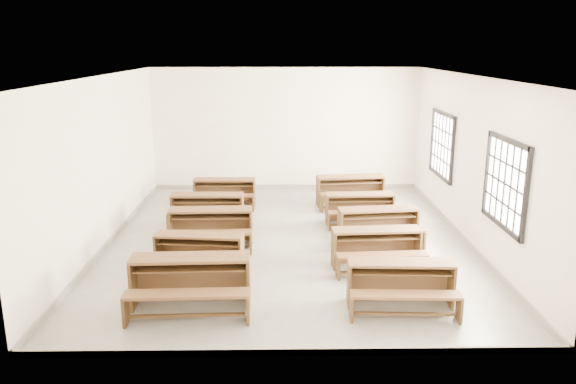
{
  "coord_description": "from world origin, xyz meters",
  "views": [
    {
      "loc": [
        -0.16,
        -10.47,
        3.74
      ],
      "look_at": [
        0.0,
        0.0,
        1.0
      ],
      "focal_mm": 35.0,
      "sensor_mm": 36.0,
      "label": 1
    }
  ],
  "objects_px": {
    "desk_set_1": "(199,251)",
    "desk_set_6": "(377,245)",
    "desk_set_3": "(207,208)",
    "desk_set_2": "(211,224)",
    "desk_set_5": "(401,281)",
    "desk_set_9": "(351,188)",
    "desk_set_8": "(360,206)",
    "desk_set_7": "(378,223)",
    "desk_set_0": "(190,279)",
    "desk_set_4": "(224,190)"
  },
  "relations": [
    {
      "from": "desk_set_1",
      "to": "desk_set_5",
      "type": "xyz_separation_m",
      "value": [
        3.14,
        -1.35,
        0.02
      ]
    },
    {
      "from": "desk_set_6",
      "to": "desk_set_7",
      "type": "bearing_deg",
      "value": 75.16
    },
    {
      "from": "desk_set_4",
      "to": "desk_set_0",
      "type": "bearing_deg",
      "value": -88.97
    },
    {
      "from": "desk_set_0",
      "to": "desk_set_5",
      "type": "bearing_deg",
      "value": -2.29
    },
    {
      "from": "desk_set_3",
      "to": "desk_set_9",
      "type": "xyz_separation_m",
      "value": [
        3.25,
        1.52,
        0.02
      ]
    },
    {
      "from": "desk_set_0",
      "to": "desk_set_3",
      "type": "height_order",
      "value": "desk_set_0"
    },
    {
      "from": "desk_set_1",
      "to": "desk_set_6",
      "type": "bearing_deg",
      "value": 9.71
    },
    {
      "from": "desk_set_2",
      "to": "desk_set_7",
      "type": "height_order",
      "value": "desk_set_2"
    },
    {
      "from": "desk_set_1",
      "to": "desk_set_2",
      "type": "relative_size",
      "value": 0.97
    },
    {
      "from": "desk_set_1",
      "to": "desk_set_2",
      "type": "distance_m",
      "value": 1.36
    },
    {
      "from": "desk_set_5",
      "to": "desk_set_2",
      "type": "bearing_deg",
      "value": 141.24
    },
    {
      "from": "desk_set_9",
      "to": "desk_set_7",
      "type": "bearing_deg",
      "value": -91.04
    },
    {
      "from": "desk_set_3",
      "to": "desk_set_8",
      "type": "bearing_deg",
      "value": 3.03
    },
    {
      "from": "desk_set_1",
      "to": "desk_set_3",
      "type": "distance_m",
      "value": 2.57
    },
    {
      "from": "desk_set_3",
      "to": "desk_set_9",
      "type": "height_order",
      "value": "desk_set_9"
    },
    {
      "from": "desk_set_5",
      "to": "desk_set_6",
      "type": "xyz_separation_m",
      "value": [
        -0.09,
        1.53,
        -0.01
      ]
    },
    {
      "from": "desk_set_1",
      "to": "desk_set_3",
      "type": "bearing_deg",
      "value": 100.1
    },
    {
      "from": "desk_set_4",
      "to": "desk_set_6",
      "type": "relative_size",
      "value": 0.94
    },
    {
      "from": "desk_set_0",
      "to": "desk_set_1",
      "type": "relative_size",
      "value": 1.13
    },
    {
      "from": "desk_set_5",
      "to": "desk_set_9",
      "type": "height_order",
      "value": "desk_set_9"
    },
    {
      "from": "desk_set_1",
      "to": "desk_set_4",
      "type": "xyz_separation_m",
      "value": [
        0.05,
        4.09,
        -0.01
      ]
    },
    {
      "from": "desk_set_7",
      "to": "desk_set_1",
      "type": "bearing_deg",
      "value": -162.58
    },
    {
      "from": "desk_set_2",
      "to": "desk_set_9",
      "type": "xyz_separation_m",
      "value": [
        3.03,
        2.73,
        0.0
      ]
    },
    {
      "from": "desk_set_2",
      "to": "desk_set_5",
      "type": "relative_size",
      "value": 1.03
    },
    {
      "from": "desk_set_7",
      "to": "desk_set_9",
      "type": "xyz_separation_m",
      "value": [
        -0.21,
        2.67,
        0.02
      ]
    },
    {
      "from": "desk_set_0",
      "to": "desk_set_9",
      "type": "bearing_deg",
      "value": 59.09
    },
    {
      "from": "desk_set_0",
      "to": "desk_set_3",
      "type": "bearing_deg",
      "value": 91.71
    },
    {
      "from": "desk_set_5",
      "to": "desk_set_9",
      "type": "distance_m",
      "value": 5.43
    },
    {
      "from": "desk_set_0",
      "to": "desk_set_4",
      "type": "height_order",
      "value": "desk_set_0"
    },
    {
      "from": "desk_set_4",
      "to": "desk_set_7",
      "type": "distance_m",
      "value": 4.19
    },
    {
      "from": "desk_set_1",
      "to": "desk_set_3",
      "type": "xyz_separation_m",
      "value": [
        -0.18,
        2.57,
        0.01
      ]
    },
    {
      "from": "desk_set_2",
      "to": "desk_set_7",
      "type": "bearing_deg",
      "value": -0.48
    },
    {
      "from": "desk_set_4",
      "to": "desk_set_5",
      "type": "distance_m",
      "value": 6.25
    },
    {
      "from": "desk_set_5",
      "to": "desk_set_8",
      "type": "xyz_separation_m",
      "value": [
        -0.04,
        4.02,
        -0.02
      ]
    },
    {
      "from": "desk_set_2",
      "to": "desk_set_6",
      "type": "height_order",
      "value": "desk_set_2"
    },
    {
      "from": "desk_set_9",
      "to": "desk_set_2",
      "type": "bearing_deg",
      "value": -143.53
    },
    {
      "from": "desk_set_1",
      "to": "desk_set_9",
      "type": "distance_m",
      "value": 5.11
    },
    {
      "from": "desk_set_2",
      "to": "desk_set_5",
      "type": "height_order",
      "value": "desk_set_2"
    },
    {
      "from": "desk_set_3",
      "to": "desk_set_5",
      "type": "distance_m",
      "value": 5.13
    },
    {
      "from": "desk_set_9",
      "to": "desk_set_8",
      "type": "bearing_deg",
      "value": -94.53
    },
    {
      "from": "desk_set_3",
      "to": "desk_set_4",
      "type": "xyz_separation_m",
      "value": [
        0.22,
        1.52,
        -0.02
      ]
    },
    {
      "from": "desk_set_9",
      "to": "desk_set_5",
      "type": "bearing_deg",
      "value": -94.9
    },
    {
      "from": "desk_set_8",
      "to": "desk_set_9",
      "type": "distance_m",
      "value": 1.41
    },
    {
      "from": "desk_set_1",
      "to": "desk_set_8",
      "type": "height_order",
      "value": "desk_set_1"
    },
    {
      "from": "desk_set_1",
      "to": "desk_set_8",
      "type": "relative_size",
      "value": 1.06
    },
    {
      "from": "desk_set_0",
      "to": "desk_set_6",
      "type": "bearing_deg",
      "value": 25.07
    },
    {
      "from": "desk_set_1",
      "to": "desk_set_6",
      "type": "height_order",
      "value": "desk_set_6"
    },
    {
      "from": "desk_set_2",
      "to": "desk_set_8",
      "type": "bearing_deg",
      "value": 21.7
    },
    {
      "from": "desk_set_5",
      "to": "desk_set_6",
      "type": "bearing_deg",
      "value": 95.84
    },
    {
      "from": "desk_set_8",
      "to": "desk_set_9",
      "type": "xyz_separation_m",
      "value": [
        -0.03,
        1.41,
        0.04
      ]
    }
  ]
}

